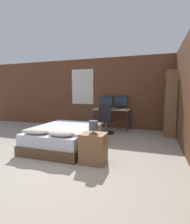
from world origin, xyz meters
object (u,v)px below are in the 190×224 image
at_px(keyboard, 110,109).
at_px(computer_mouse, 118,109).
at_px(desk, 112,112).
at_px(bedside_lamp, 93,126).
at_px(office_chair, 106,122).
at_px(monitor_left, 106,101).
at_px(bookshelf, 170,101).
at_px(bed, 65,137).
at_px(monitor_right, 121,102).
at_px(nightstand, 93,148).

height_order(keyboard, computer_mouse, computer_mouse).
distance_m(desk, computer_mouse, 0.37).
relative_size(bedside_lamp, keyboard, 0.67).
xyz_separation_m(keyboard, office_chair, (-0.03, -0.47, -0.38)).
bearing_deg(computer_mouse, bedside_lamp, -87.87).
relative_size(monitor_left, bookshelf, 0.25).
relative_size(keyboard, office_chair, 0.36).
bearing_deg(bed, computer_mouse, 67.95).
height_order(monitor_right, bookshelf, bookshelf).
xyz_separation_m(bed, bedside_lamp, (1.00, -0.71, 0.46)).
height_order(bed, nightstand, bed).
bearing_deg(bed, office_chair, 71.33).
height_order(computer_mouse, office_chair, office_chair).
xyz_separation_m(monitor_right, keyboard, (-0.28, -0.45, -0.25)).
xyz_separation_m(bed, nightstand, (1.00, -0.71, 0.03)).
distance_m(bed, nightstand, 1.23).
distance_m(bedside_lamp, monitor_left, 3.45).
bearing_deg(nightstand, bedside_lamp, -90.00).
bearing_deg(bedside_lamp, bookshelf, 60.99).
xyz_separation_m(nightstand, monitor_left, (-0.67, 3.37, 0.75)).
distance_m(bed, monitor_left, 2.79).
height_order(bedside_lamp, keyboard, bedside_lamp).
height_order(keyboard, bookshelf, bookshelf).
bearing_deg(desk, bedside_lamp, -83.07).
xyz_separation_m(bedside_lamp, bookshelf, (1.56, 2.81, 0.39)).
bearing_deg(nightstand, monitor_left, 101.19).
bearing_deg(keyboard, monitor_right, 57.87).
height_order(desk, monitor_left, monitor_left).
distance_m(monitor_right, bookshelf, 1.75).
bearing_deg(desk, bookshelf, -9.58).
distance_m(bed, bedside_lamp, 1.31).
distance_m(bedside_lamp, keyboard, 2.94).
xyz_separation_m(bedside_lamp, desk, (-0.38, 3.14, -0.06)).
height_order(desk, office_chair, office_chair).
height_order(bed, monitor_left, monitor_left).
height_order(nightstand, bedside_lamp, bedside_lamp).
height_order(bedside_lamp, office_chair, office_chair).
xyz_separation_m(bed, keyboard, (0.62, 2.21, 0.52)).
distance_m(bed, monitor_right, 2.91).
bearing_deg(bookshelf, bed, -140.61).
distance_m(bedside_lamp, office_chair, 2.50).
bearing_deg(office_chair, bedside_lamp, -80.36).
bearing_deg(nightstand, desk, 96.93).
distance_m(keyboard, office_chair, 0.61).
bearing_deg(bookshelf, nightstand, -119.01).
bearing_deg(office_chair, monitor_left, 105.20).
xyz_separation_m(monitor_right, bookshelf, (1.66, -0.56, 0.08)).
distance_m(bed, bookshelf, 3.42).
relative_size(nightstand, bedside_lamp, 2.35).
relative_size(monitor_left, monitor_right, 1.00).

